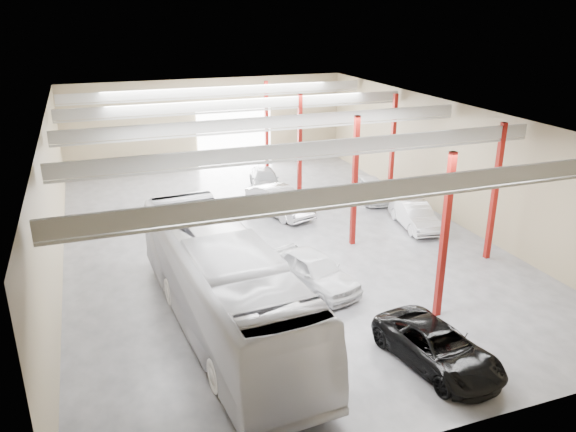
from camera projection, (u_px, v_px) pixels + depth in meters
depot_shell at (273, 150)px, 29.87m from camera, size 22.12×32.12×7.06m
coach_bus at (222, 283)px, 21.93m from camera, size 4.37×14.38×3.95m
black_sedan at (438, 347)px, 20.01m from camera, size 3.15×5.52×1.45m
car_row_a at (314, 270)px, 25.52m from camera, size 3.38×5.40×1.71m
car_row_b at (279, 201)px, 34.63m from camera, size 3.27×5.47×1.70m
car_row_c at (265, 180)px, 39.57m from camera, size 2.81×4.97×1.36m
car_right_near at (415, 215)px, 32.61m from camera, size 2.26×4.71×1.49m
car_right_far at (372, 189)px, 37.33m from camera, size 2.56×4.68×1.51m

